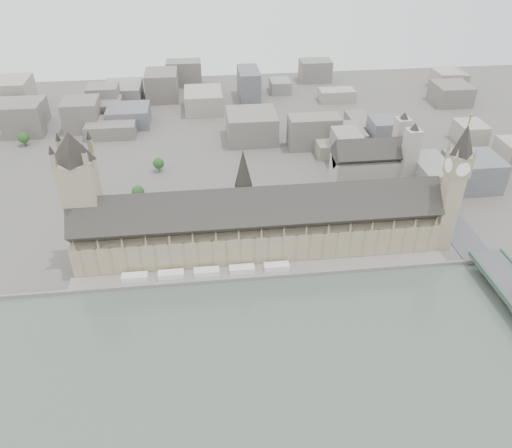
{
  "coord_description": "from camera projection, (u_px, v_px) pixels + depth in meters",
  "views": [
    {
      "loc": [
        -37.15,
        -282.08,
        228.88
      ],
      "look_at": [
        -1.59,
        20.76,
        23.07
      ],
      "focal_mm": 35.0,
      "sensor_mm": 36.0,
      "label": 1
    }
  ],
  "objects": [
    {
      "name": "ground",
      "position": [
        261.0,
        266.0,
        363.85
      ],
      "size": [
        900.0,
        900.0,
        0.0
      ],
      "primitive_type": "plane",
      "color": "#595651",
      "rests_on": "ground"
    },
    {
      "name": "embankment_wall",
      "position": [
        264.0,
        277.0,
        350.66
      ],
      "size": [
        600.0,
        1.5,
        3.0
      ],
      "primitive_type": "cube",
      "color": "gray",
      "rests_on": "ground"
    },
    {
      "name": "river_terrace",
      "position": [
        263.0,
        271.0,
        357.11
      ],
      "size": [
        270.0,
        15.0,
        2.0
      ],
      "primitive_type": "cube",
      "color": "gray",
      "rests_on": "ground"
    },
    {
      "name": "terrace_tents",
      "position": [
        207.0,
        272.0,
        351.98
      ],
      "size": [
        118.0,
        7.0,
        4.0
      ],
      "color": "white",
      "rests_on": "river_terrace"
    },
    {
      "name": "palace_of_westminster",
      "position": [
        258.0,
        225.0,
        367.36
      ],
      "size": [
        265.0,
        40.73,
        55.44
      ],
      "color": "#998967",
      "rests_on": "ground"
    },
    {
      "name": "elizabeth_tower",
      "position": [
        455.0,
        180.0,
        351.27
      ],
      "size": [
        17.0,
        17.0,
        107.5
      ],
      "color": "#998967",
      "rests_on": "ground"
    },
    {
      "name": "victoria_tower",
      "position": [
        81.0,
        192.0,
        342.57
      ],
      "size": [
        30.0,
        30.0,
        100.0
      ],
      "color": "#998967",
      "rests_on": "ground"
    },
    {
      "name": "central_tower",
      "position": [
        243.0,
        180.0,
        351.88
      ],
      "size": [
        13.0,
        13.0,
        48.0
      ],
      "color": "gray",
      "rests_on": "ground"
    },
    {
      "name": "westminster_abbey",
      "position": [
        373.0,
        167.0,
        438.74
      ],
      "size": [
        68.0,
        36.0,
        64.0
      ],
      "color": "gray",
      "rests_on": "ground"
    },
    {
      "name": "city_skyline_inland",
      "position": [
        234.0,
        115.0,
        554.9
      ],
      "size": [
        720.0,
        360.0,
        38.0
      ],
      "primitive_type": null,
      "color": "gray",
      "rests_on": "ground"
    },
    {
      "name": "park_trees",
      "position": [
        240.0,
        214.0,
        408.07
      ],
      "size": [
        110.0,
        30.0,
        15.0
      ],
      "primitive_type": null,
      "color": "#1D4D1B",
      "rests_on": "ground"
    }
  ]
}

